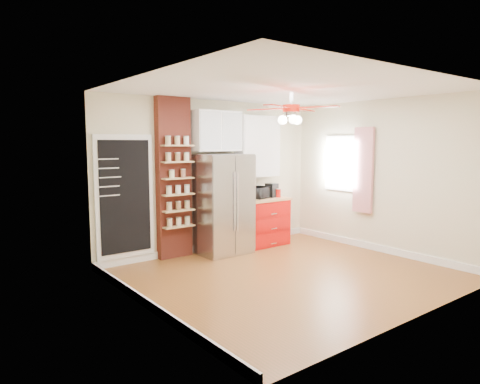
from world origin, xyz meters
TOP-DOWN VIEW (x-y plane):
  - floor at (0.00, 0.00)m, footprint 4.50×4.50m
  - ceiling at (0.00, 0.00)m, footprint 4.50×4.50m
  - wall_back at (0.00, 2.00)m, footprint 4.50×0.02m
  - wall_front at (0.00, -2.00)m, footprint 4.50×0.02m
  - wall_left at (-2.25, 0.00)m, footprint 0.02×4.00m
  - wall_right at (2.25, 0.00)m, footprint 0.02×4.00m
  - chalkboard at (-1.70, 1.96)m, footprint 0.95×0.05m
  - brick_pillar at (-0.85, 1.92)m, footprint 0.60×0.16m
  - fridge at (-0.05, 1.63)m, footprint 0.90×0.70m
  - upper_glass_cabinet at (-0.05, 1.82)m, footprint 0.90×0.35m
  - red_cabinet at (0.92, 1.68)m, footprint 0.94×0.64m
  - upper_shelf_unit at (0.92, 1.85)m, footprint 0.90×0.30m
  - window at (2.23, 0.90)m, footprint 0.04×0.75m
  - curtain at (2.18, 0.35)m, footprint 0.06×0.40m
  - ceiling_fan at (0.00, 0.00)m, footprint 1.40×1.40m
  - toaster_oven at (0.83, 1.68)m, footprint 0.46×0.38m
  - coffee_maker at (1.15, 1.69)m, footprint 0.19×0.22m
  - canister_left at (1.23, 1.59)m, footprint 0.14×0.14m
  - canister_right at (1.29, 1.68)m, footprint 0.13×0.13m
  - pantry_jar_oats at (-0.96, 1.78)m, footprint 0.10×0.10m
  - pantry_jar_beans at (-0.75, 1.78)m, footprint 0.09×0.09m

SIDE VIEW (x-z plane):
  - floor at x=0.00m, z-range 0.00..0.00m
  - red_cabinet at x=0.92m, z-range 0.00..0.90m
  - fridge at x=-0.05m, z-range 0.00..1.75m
  - canister_right at x=1.29m, z-range 0.90..1.04m
  - canister_left at x=1.23m, z-range 0.90..1.06m
  - toaster_oven at x=0.83m, z-range 0.90..1.12m
  - coffee_maker at x=1.15m, z-range 0.90..1.16m
  - chalkboard at x=-1.70m, z-range 0.12..2.08m
  - wall_back at x=0.00m, z-range 0.00..2.70m
  - wall_front at x=0.00m, z-range 0.00..2.70m
  - wall_left at x=-2.25m, z-range 0.00..2.70m
  - wall_right at x=2.25m, z-range 0.00..2.70m
  - brick_pillar at x=-0.85m, z-range 0.00..2.70m
  - pantry_jar_oats at x=-0.96m, z-range 1.37..1.49m
  - pantry_jar_beans at x=-0.75m, z-range 1.37..1.50m
  - curtain at x=2.18m, z-range 0.67..2.23m
  - window at x=2.23m, z-range 1.02..2.08m
  - upper_shelf_unit at x=0.92m, z-range 1.30..2.45m
  - upper_glass_cabinet at x=-0.05m, z-range 1.80..2.50m
  - ceiling_fan at x=0.00m, z-range 2.20..2.65m
  - ceiling at x=0.00m, z-range 2.70..2.70m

